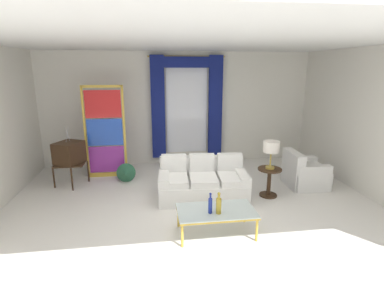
% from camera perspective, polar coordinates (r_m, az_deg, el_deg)
% --- Properties ---
extents(ground_plane, '(16.00, 16.00, 0.00)m').
position_cam_1_polar(ground_plane, '(5.69, 0.54, -12.60)').
color(ground_plane, white).
extents(wall_rear, '(8.00, 0.12, 3.00)m').
position_cam_1_polar(wall_rear, '(8.18, -2.62, 6.78)').
color(wall_rear, white).
rests_on(wall_rear, ground).
extents(wall_right, '(0.12, 7.00, 3.00)m').
position_cam_1_polar(wall_right, '(7.22, 29.92, 3.85)').
color(wall_right, white).
rests_on(wall_right, ground).
extents(ceiling_slab, '(8.00, 7.60, 0.04)m').
position_cam_1_polar(ceiling_slab, '(5.88, -0.60, 18.66)').
color(ceiling_slab, white).
extents(curtained_window, '(2.00, 0.17, 2.70)m').
position_cam_1_polar(curtained_window, '(8.01, -0.98, 8.36)').
color(curtained_window, white).
rests_on(curtained_window, ground).
extents(couch_white_long, '(1.82, 1.05, 0.86)m').
position_cam_1_polar(couch_white_long, '(6.14, 2.03, -7.38)').
color(couch_white_long, white).
rests_on(couch_white_long, ground).
extents(coffee_table, '(1.22, 0.67, 0.41)m').
position_cam_1_polar(coffee_table, '(4.83, 4.63, -12.84)').
color(coffee_table, silver).
rests_on(coffee_table, ground).
extents(bottle_blue_decanter, '(0.06, 0.06, 0.33)m').
position_cam_1_polar(bottle_blue_decanter, '(4.66, 3.52, -11.53)').
color(bottle_blue_decanter, navy).
rests_on(bottle_blue_decanter, coffee_table).
extents(bottle_crystal_tall, '(0.08, 0.08, 0.35)m').
position_cam_1_polar(bottle_crystal_tall, '(4.66, 5.12, -11.51)').
color(bottle_crystal_tall, gold).
rests_on(bottle_crystal_tall, coffee_table).
extents(vintage_tv, '(0.71, 0.75, 1.35)m').
position_cam_1_polar(vintage_tv, '(7.16, -22.43, -1.74)').
color(vintage_tv, '#382314').
rests_on(vintage_tv, ground).
extents(armchair_white, '(0.86, 0.85, 0.80)m').
position_cam_1_polar(armchair_white, '(7.13, 20.50, -5.34)').
color(armchair_white, white).
rests_on(armchair_white, ground).
extents(stained_glass_divider, '(0.95, 0.05, 2.20)m').
position_cam_1_polar(stained_glass_divider, '(7.35, -16.27, 1.83)').
color(stained_glass_divider, gold).
rests_on(stained_glass_divider, ground).
extents(peacock_figurine, '(0.44, 0.60, 0.50)m').
position_cam_1_polar(peacock_figurine, '(7.05, -12.56, -5.55)').
color(peacock_figurine, beige).
rests_on(peacock_figurine, ground).
extents(round_side_table, '(0.48, 0.48, 0.59)m').
position_cam_1_polar(round_side_table, '(6.35, 14.52, -6.61)').
color(round_side_table, '#382314').
rests_on(round_side_table, ground).
extents(table_lamp_brass, '(0.32, 0.32, 0.57)m').
position_cam_1_polar(table_lamp_brass, '(6.15, 14.92, -0.74)').
color(table_lamp_brass, '#B29338').
rests_on(table_lamp_brass, round_side_table).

